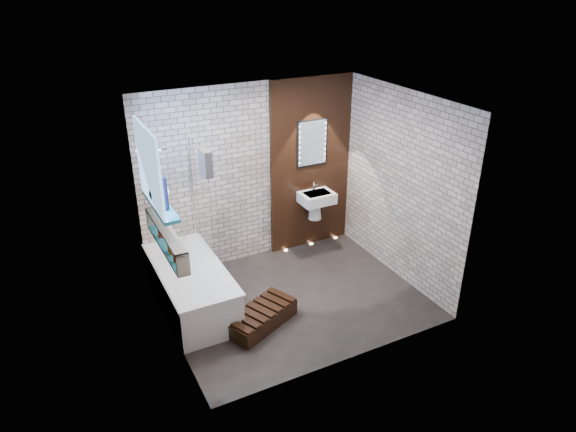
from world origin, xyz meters
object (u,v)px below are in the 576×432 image
washbasin (316,201)px  walnut_step (261,318)px  led_mirror (312,143)px  bath_screen (201,198)px  bathtub (191,287)px

washbasin → walnut_step: size_ratio=0.63×
washbasin → led_mirror: led_mirror is taller
bath_screen → led_mirror: size_ratio=2.00×
bathtub → washbasin: washbasin is taller
bathtub → led_mirror: 2.68m
bathtub → walnut_step: bathtub is taller
bath_screen → walnut_step: (0.27, -1.19, -1.18)m
bathtub → led_mirror: led_mirror is taller
walnut_step → bath_screen: bearing=102.8°
bath_screen → walnut_step: size_ratio=1.52×
washbasin → led_mirror: size_ratio=0.83×
washbasin → bathtub: bearing=-164.0°
bathtub → led_mirror: (2.17, 0.78, 1.36)m
washbasin → led_mirror: 0.88m
bath_screen → led_mirror: (1.82, 0.34, 0.37)m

